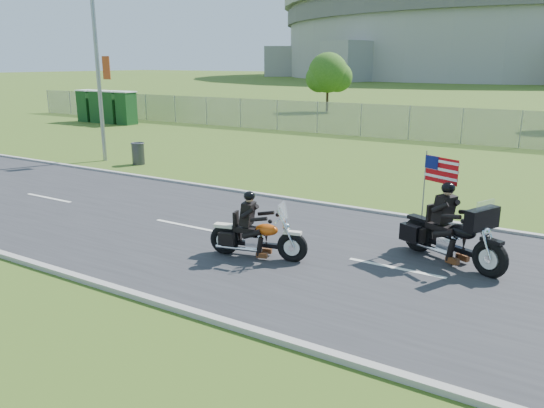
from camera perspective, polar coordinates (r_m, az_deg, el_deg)
The scene contains 15 objects.
ground at distance 13.80m, azimuth -2.77°, elevation -3.82°, with size 420.00×420.00×0.00m, color #415B1C.
road at distance 13.79m, azimuth -2.77°, elevation -3.74°, with size 120.00×8.00×0.04m, color #28282B.
curb_north at distance 17.14m, azimuth 4.83°, elevation 0.09°, with size 120.00×0.18×0.12m, color #9E9B93.
curb_south at distance 10.91m, azimuth -14.92°, elevation -9.35°, with size 120.00×0.18×0.12m, color #9E9B93.
fence at distance 33.36m, azimuth 9.55°, elevation 8.91°, with size 60.00×0.03×2.00m, color gray.
stadium at distance 183.19m, azimuth 23.85°, elevation 17.34°, with size 140.40×140.40×29.20m.
streetlight at distance 25.78m, azimuth -18.10°, elevation 16.98°, with size 0.90×2.46×10.00m.
porta_toilet_a at distance 40.56m, azimuth -15.40°, elevation 9.86°, with size 1.10×1.10×2.30m, color #133D16.
porta_toilet_b at distance 41.58m, azimuth -16.75°, elevation 9.88°, with size 1.10×1.10×2.30m, color #133D16.
porta_toilet_c at distance 42.63m, azimuth -18.03°, elevation 9.89°, with size 1.10×1.10×2.30m, color #133D16.
porta_toilet_d at distance 43.69m, azimuth -19.26°, elevation 9.90°, with size 1.10×1.10×2.30m, color #133D16.
tree_fence_mid at distance 49.65m, azimuth 6.11°, elevation 13.65°, with size 3.96×3.69×5.30m.
motorcycle_lead at distance 12.34m, azimuth -1.72°, elevation -3.62°, with size 2.38×0.95×1.62m.
motorcycle_follow at distance 12.64m, azimuth 18.81°, elevation -3.40°, with size 2.63×1.49×2.33m.
trash_can at distance 24.52m, azimuth -14.20°, elevation 5.24°, with size 0.55×0.55×0.95m, color #343438.
Camera 1 is at (7.35, -10.79, 4.47)m, focal length 35.00 mm.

